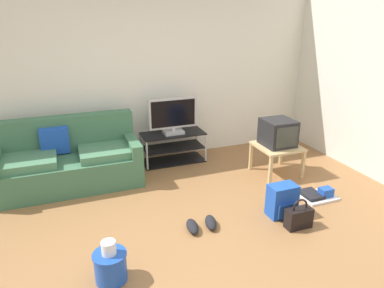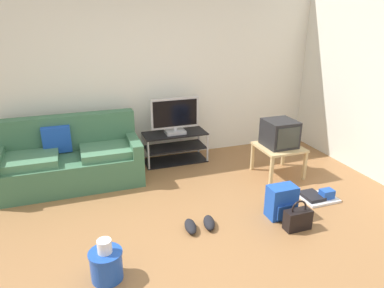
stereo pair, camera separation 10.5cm
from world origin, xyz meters
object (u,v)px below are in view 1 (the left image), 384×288
at_px(couch, 69,161).
at_px(handbag, 299,217).
at_px(side_table, 277,149).
at_px(floor_tray, 318,195).
at_px(tv_stand, 173,147).
at_px(flat_tv, 173,116).
at_px(crt_tv, 278,133).
at_px(backpack, 282,201).
at_px(cleaning_bucket, 110,264).
at_px(sneakers_pair, 202,224).

relative_size(couch, handbag, 5.32).
distance_m(side_table, floor_tray, 0.88).
distance_m(tv_stand, flat_tv, 0.50).
distance_m(flat_tv, side_table, 1.59).
bearing_deg(side_table, crt_tv, 90.00).
bearing_deg(backpack, crt_tv, 47.56).
xyz_separation_m(flat_tv, backpack, (0.68, -1.90, -0.55)).
xyz_separation_m(tv_stand, floor_tray, (1.33, -1.75, -0.19)).
relative_size(flat_tv, handbag, 2.14).
relative_size(side_table, cleaning_bucket, 1.49).
distance_m(flat_tv, cleaning_bucket, 2.68).
height_order(couch, handbag, couch).
bearing_deg(backpack, sneakers_pair, 162.39).
distance_m(cleaning_bucket, sneakers_pair, 1.13).
xyz_separation_m(side_table, crt_tv, (-0.00, 0.02, 0.24)).
relative_size(flat_tv, sneakers_pair, 1.90).
bearing_deg(couch, tv_stand, 8.99).
height_order(couch, tv_stand, couch).
xyz_separation_m(side_table, sneakers_pair, (-1.52, -0.90, -0.33)).
height_order(flat_tv, floor_tray, flat_tv).
bearing_deg(flat_tv, handbag, -72.02).
relative_size(side_table, handbag, 1.70).
distance_m(couch, floor_tray, 3.26).
relative_size(side_table, sneakers_pair, 1.52).
bearing_deg(flat_tv, couch, -171.83).
bearing_deg(sneakers_pair, cleaning_bucket, -156.53).
bearing_deg(handbag, floor_tray, 35.32).
bearing_deg(couch, backpack, -37.25).
distance_m(flat_tv, backpack, 2.09).
bearing_deg(crt_tv, cleaning_bucket, -151.79).
height_order(cleaning_bucket, floor_tray, cleaning_bucket).
bearing_deg(side_table, flat_tv, 143.38).
bearing_deg(side_table, sneakers_pair, -149.25).
distance_m(couch, crt_tv, 2.87).
height_order(tv_stand, cleaning_bucket, tv_stand).
bearing_deg(floor_tray, side_table, 96.65).
distance_m(crt_tv, sneakers_pair, 1.86).
bearing_deg(couch, floor_tray, -27.75).
distance_m(couch, tv_stand, 1.56).
xyz_separation_m(couch, backpack, (2.21, -1.68, -0.14)).
bearing_deg(handbag, backpack, 96.43).
xyz_separation_m(backpack, cleaning_bucket, (-1.98, -0.37, -0.02)).
bearing_deg(couch, cleaning_bucket, -83.56).
height_order(couch, backpack, couch).
xyz_separation_m(side_table, cleaning_bucket, (-2.54, -1.35, -0.21)).
bearing_deg(handbag, tv_stand, 107.81).
bearing_deg(floor_tray, handbag, -144.68).
distance_m(couch, flat_tv, 1.60).
height_order(flat_tv, side_table, flat_tv).
distance_m(couch, backpack, 2.78).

